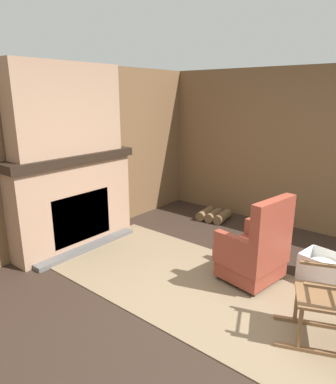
# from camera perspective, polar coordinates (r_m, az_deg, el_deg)

# --- Properties ---
(ground_plane) EXTENTS (14.00, 14.00, 0.00)m
(ground_plane) POSITION_cam_1_polar(r_m,az_deg,el_deg) (3.70, 9.85, -18.82)
(ground_plane) COLOR #2D2119
(wood_panel_wall_left) EXTENTS (0.06, 5.92, 2.51)m
(wood_panel_wall_left) POSITION_cam_1_polar(r_m,az_deg,el_deg) (4.99, -17.38, 5.56)
(wood_panel_wall_left) COLOR brown
(wood_panel_wall_left) RESTS_ON ground
(wood_panel_wall_back) EXTENTS (5.92, 0.09, 2.51)m
(wood_panel_wall_back) POSITION_cam_1_polar(r_m,az_deg,el_deg) (5.62, 24.48, 5.97)
(wood_panel_wall_back) COLOR brown
(wood_panel_wall_back) RESTS_ON ground
(fireplace_hearth) EXTENTS (0.57, 1.89, 1.32)m
(fireplace_hearth) POSITION_cam_1_polar(r_m,az_deg,el_deg) (4.95, -15.36, -1.53)
(fireplace_hearth) COLOR #9E7A60
(fireplace_hearth) RESTS_ON ground
(chimney_breast) EXTENTS (0.32, 1.57, 1.17)m
(chimney_breast) POSITION_cam_1_polar(r_m,az_deg,el_deg) (4.74, -16.58, 13.06)
(chimney_breast) COLOR #9E7A60
(chimney_breast) RESTS_ON fireplace_hearth
(area_rug) EXTENTS (3.50, 1.73, 0.01)m
(area_rug) POSITION_cam_1_polar(r_m,az_deg,el_deg) (4.13, 3.42, -14.48)
(area_rug) COLOR #7A664C
(area_rug) RESTS_ON ground
(armchair) EXTENTS (0.70, 0.75, 1.04)m
(armchair) POSITION_cam_1_polar(r_m,az_deg,el_deg) (4.06, 14.32, -9.64)
(armchair) COLOR brown
(armchair) RESTS_ON ground
(rocking_chair) EXTENTS (0.90, 0.70, 1.20)m
(rocking_chair) POSITION_cam_1_polar(r_m,az_deg,el_deg) (3.34, 25.66, -16.01)
(rocking_chair) COLOR brown
(rocking_chair) RESTS_ON ground
(firewood_stack) EXTENTS (0.54, 0.51, 0.16)m
(firewood_stack) POSITION_cam_1_polar(r_m,az_deg,el_deg) (5.99, 7.64, -3.83)
(firewood_stack) COLOR brown
(firewood_stack) RESTS_ON ground
(laundry_basket) EXTENTS (0.53, 0.45, 0.33)m
(laundry_basket) POSITION_cam_1_polar(r_m,az_deg,el_deg) (4.41, 24.47, -11.53)
(laundry_basket) COLOR white
(laundry_basket) RESTS_ON ground
(oil_lamp_vase) EXTENTS (0.10, 0.10, 0.25)m
(oil_lamp_vase) POSITION_cam_1_polar(r_m,az_deg,el_deg) (4.60, -20.56, 6.42)
(oil_lamp_vase) COLOR #B24C42
(oil_lamp_vase) RESTS_ON fireplace_hearth
(storage_case) EXTENTS (0.15, 0.27, 0.13)m
(storage_case) POSITION_cam_1_polar(r_m,az_deg,el_deg) (4.99, -13.56, 7.41)
(storage_case) COLOR black
(storage_case) RESTS_ON fireplace_hearth
(decorative_plate_on_mantel) EXTENTS (0.06, 0.25, 0.24)m
(decorative_plate_on_mantel) POSITION_cam_1_polar(r_m,az_deg,el_deg) (4.81, -16.97, 7.49)
(decorative_plate_on_mantel) COLOR gold
(decorative_plate_on_mantel) RESTS_ON fireplace_hearth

